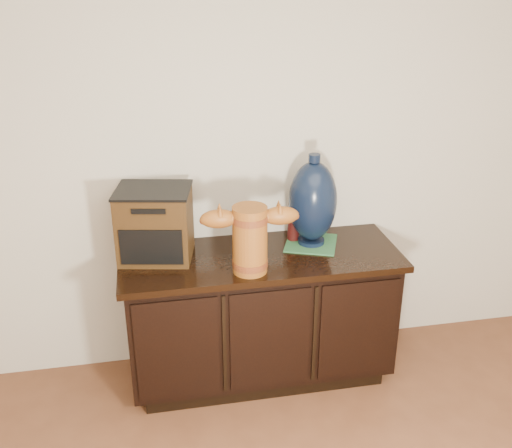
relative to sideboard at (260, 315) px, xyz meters
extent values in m
plane|color=beige|center=(0.00, 0.27, 0.91)|extent=(4.50, 0.00, 4.50)
cube|color=black|center=(0.00, 0.00, -0.35)|extent=(1.29, 0.45, 0.08)
cube|color=black|center=(0.00, 0.00, 0.01)|extent=(1.40, 0.50, 0.64)
cube|color=black|center=(0.00, 0.00, 0.35)|extent=(1.46, 0.56, 0.03)
cube|color=black|center=(-0.47, -0.25, 0.01)|extent=(0.41, 0.01, 0.56)
cube|color=black|center=(0.00, -0.25, 0.01)|extent=(0.41, 0.01, 0.56)
cube|color=black|center=(0.47, -0.25, 0.01)|extent=(0.41, 0.01, 0.56)
cylinder|color=#9D571C|center=(-0.09, -0.16, 0.54)|extent=(0.18, 0.18, 0.34)
cylinder|color=#44190D|center=(-0.09, -0.16, 0.41)|extent=(0.18, 0.18, 0.03)
cylinder|color=#44190D|center=(-0.09, -0.16, 0.65)|extent=(0.18, 0.18, 0.03)
ellipsoid|color=#9D571C|center=(-0.23, -0.15, 0.66)|extent=(0.19, 0.10, 0.09)
ellipsoid|color=#9D571C|center=(0.06, -0.17, 0.66)|extent=(0.19, 0.10, 0.09)
cube|color=#38220E|center=(-0.53, 0.09, 0.55)|extent=(0.41, 0.35, 0.36)
cube|color=black|center=(-0.56, -0.06, 0.49)|extent=(0.30, 0.07, 0.18)
cube|color=black|center=(-0.53, 0.09, 0.73)|extent=(0.42, 0.36, 0.01)
cube|color=#2D6439|center=(0.29, 0.08, 0.37)|extent=(0.34, 0.34, 0.01)
cylinder|color=black|center=(0.29, 0.08, 0.39)|extent=(0.14, 0.14, 0.02)
ellipsoid|color=black|center=(0.29, 0.08, 0.61)|extent=(0.33, 0.33, 0.43)
cylinder|color=black|center=(0.29, 0.08, 0.85)|extent=(0.06, 0.06, 0.04)
cylinder|color=#51100E|center=(0.21, 0.14, 0.45)|extent=(0.06, 0.06, 0.16)
cylinder|color=silver|center=(0.21, 0.14, 0.54)|extent=(0.06, 0.06, 0.03)
camera|label=1|loc=(-0.55, -2.73, 1.77)|focal=42.00mm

